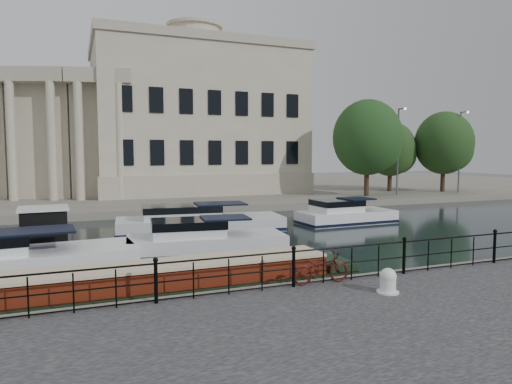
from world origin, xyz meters
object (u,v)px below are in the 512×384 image
bicycle (321,268)px  narrowboat (158,291)px  harbour_hut (44,233)px  mooring_bollard (388,281)px

bicycle → narrowboat: size_ratio=0.14×
bicycle → harbour_hut: size_ratio=0.62×
narrowboat → harbour_hut: harbour_hut is taller
narrowboat → mooring_bollard: bearing=-28.8°
bicycle → harbour_hut: bearing=41.3°
mooring_bollard → bicycle: bearing=131.4°
bicycle → narrowboat: bearing=72.2°
narrowboat → bicycle: bearing=-20.9°
bicycle → mooring_bollard: 1.98m
bicycle → narrowboat: 4.94m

